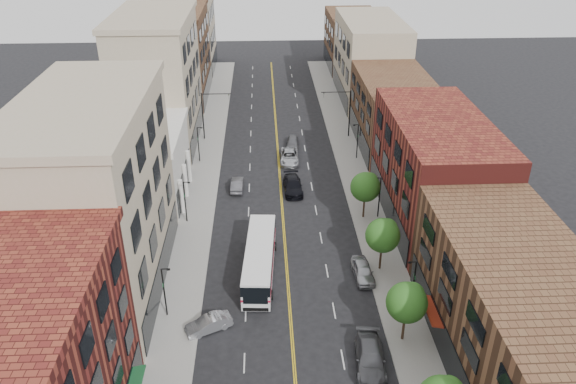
{
  "coord_description": "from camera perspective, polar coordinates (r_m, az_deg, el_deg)",
  "views": [
    {
      "loc": [
        -2.04,
        -31.23,
        33.76
      ],
      "look_at": [
        0.45,
        21.49,
        5.0
      ],
      "focal_mm": 35.0,
      "sensor_mm": 36.0,
      "label": 1
    }
  ],
  "objects": [
    {
      "name": "signal_mast_right",
      "position": [
        85.3,
        5.82,
        8.48
      ],
      "size": [
        4.49,
        0.18,
        7.2
      ],
      "color": "black",
      "rests_on": "sidewalk_right"
    },
    {
      "name": "car_angle_b",
      "position": [
        50.07,
        -8.07,
        -13.13
      ],
      "size": [
        4.29,
        3.03,
        1.34
      ],
      "primitive_type": "imported",
      "rotation": [
        0.0,
        0.0,
        -1.13
      ],
      "color": "#B1B3B9",
      "rests_on": "ground"
    },
    {
      "name": "bldg_r_mid",
      "position": [
        64.68,
        14.71,
        2.17
      ],
      "size": [
        10.0,
        22.0,
        12.0
      ],
      "primitive_type": "cube",
      "color": "#5B1B18",
      "rests_on": "ground"
    },
    {
      "name": "bldg_l_redbrick",
      "position": [
        39.7,
        -25.19,
        -17.25
      ],
      "size": [
        10.0,
        16.0,
        14.0
      ],
      "primitive_type": "cube",
      "color": "#5B1B18",
      "rests_on": "ground"
    },
    {
      "name": "bldg_r_far_b",
      "position": [
        102.63,
        8.3,
        13.18
      ],
      "size": [
        10.0,
        22.0,
        14.0
      ],
      "primitive_type": "cube",
      "color": "tan",
      "rests_on": "ground"
    },
    {
      "name": "bldg_l_far_b",
      "position": [
        103.73,
        -11.22,
        13.4
      ],
      "size": [
        10.0,
        20.0,
        15.0
      ],
      "primitive_type": "cube",
      "color": "brown",
      "rests_on": "ground"
    },
    {
      "name": "sidewalk_right",
      "position": [
        75.27,
        6.79,
        1.79
      ],
      "size": [
        4.0,
        110.0,
        0.15
      ],
      "primitive_type": "cube",
      "color": "gray",
      "rests_on": "ground"
    },
    {
      "name": "bldg_l_far_c",
      "position": [
        120.55,
        -10.22,
        16.79
      ],
      "size": [
        10.0,
        16.0,
        20.0
      ],
      "primitive_type": "cube",
      "color": "tan",
      "rests_on": "ground"
    },
    {
      "name": "signal_mast_left",
      "position": [
        84.81,
        -8.19,
        8.22
      ],
      "size": [
        4.49,
        0.18,
        7.2
      ],
      "color": "black",
      "rests_on": "sidewalk_left"
    },
    {
      "name": "lamp_r_3",
      "position": [
        78.68,
        7.05,
        5.33
      ],
      "size": [
        0.81,
        0.55,
        5.05
      ],
      "color": "black",
      "rests_on": "sidewalk_right"
    },
    {
      "name": "lamp_l_3",
      "position": [
        78.11,
        -9.07,
        5.0
      ],
      "size": [
        0.81,
        0.55,
        5.05
      ],
      "color": "black",
      "rests_on": "sidewalk_left"
    },
    {
      "name": "bldg_r_far_c",
      "position": [
        122.08,
        6.57,
        15.02
      ],
      "size": [
        10.0,
        18.0,
        11.0
      ],
      "primitive_type": "cube",
      "color": "brown",
      "rests_on": "ground"
    },
    {
      "name": "car_parked_mid",
      "position": [
        46.95,
        8.34,
        -16.35
      ],
      "size": [
        2.81,
        5.88,
        1.65
      ],
      "primitive_type": "imported",
      "rotation": [
        0.0,
        0.0,
        -0.09
      ],
      "color": "#47484C",
      "rests_on": "ground"
    },
    {
      "name": "lamp_l_2",
      "position": [
        63.86,
        -10.39,
        -0.75
      ],
      "size": [
        0.81,
        0.55,
        5.05
      ],
      "color": "black",
      "rests_on": "sidewalk_left"
    },
    {
      "name": "tree_r_3",
      "position": [
        63.77,
        7.93,
        0.6
      ],
      "size": [
        3.4,
        3.4,
        5.59
      ],
      "color": "black",
      "rests_on": "sidewalk_right"
    },
    {
      "name": "car_parked_far",
      "position": [
        55.81,
        7.61,
        -7.95
      ],
      "size": [
        2.07,
        4.61,
        1.54
      ],
      "primitive_type": "imported",
      "rotation": [
        0.0,
        0.0,
        0.06
      ],
      "color": "#ACADB4",
      "rests_on": "ground"
    },
    {
      "name": "car_lane_c",
      "position": [
        82.88,
        0.49,
        5.11
      ],
      "size": [
        2.15,
        4.47,
        1.47
      ],
      "primitive_type": "imported",
      "rotation": [
        0.0,
        0.0,
        -0.1
      ],
      "color": "#55565B",
      "rests_on": "ground"
    },
    {
      "name": "bldg_l_far_a",
      "position": [
        84.35,
        -13.03,
        10.79
      ],
      "size": [
        10.0,
        20.0,
        18.0
      ],
      "primitive_type": "cube",
      "color": "tan",
      "rests_on": "ground"
    },
    {
      "name": "car_lane_b",
      "position": [
        78.14,
        0.14,
        3.62
      ],
      "size": [
        2.74,
        5.66,
        1.55
      ],
      "primitive_type": "imported",
      "rotation": [
        0.0,
        0.0,
        -0.03
      ],
      "color": "#B2B4BA",
      "rests_on": "ground"
    },
    {
      "name": "tree_r_2",
      "position": [
        55.32,
        9.68,
        -4.26
      ],
      "size": [
        3.4,
        3.4,
        5.59
      ],
      "color": "black",
      "rests_on": "sidewalk_right"
    },
    {
      "name": "car_lane_behind",
      "position": [
        71.13,
        -5.18,
        0.76
      ],
      "size": [
        1.58,
        4.27,
        1.4
      ],
      "primitive_type": "imported",
      "rotation": [
        0.0,
        0.0,
        3.12
      ],
      "color": "#4A494E",
      "rests_on": "ground"
    },
    {
      "name": "bldg_l_white",
      "position": [
        70.58,
        -14.69,
        2.66
      ],
      "size": [
        10.0,
        14.0,
        8.0
      ],
      "primitive_type": "cube",
      "color": "silver",
      "rests_on": "ground"
    },
    {
      "name": "sidewalk_left",
      "position": [
        74.73,
        -8.53,
        1.46
      ],
      "size": [
        4.0,
        110.0,
        0.15
      ],
      "primitive_type": "cube",
      "color": "gray",
      "rests_on": "ground"
    },
    {
      "name": "lamp_r_2",
      "position": [
        64.55,
        9.24,
        -0.3
      ],
      "size": [
        0.81,
        0.55,
        5.05
      ],
      "color": "black",
      "rests_on": "sidewalk_right"
    },
    {
      "name": "car_lane_a",
      "position": [
        70.33,
        0.49,
        0.65
      ],
      "size": [
        2.49,
        5.63,
        1.61
      ],
      "primitive_type": "imported",
      "rotation": [
        0.0,
        0.0,
        0.04
      ],
      "color": "black",
      "rests_on": "ground"
    },
    {
      "name": "ground",
      "position": [
        46.03,
        0.74,
        -18.58
      ],
      "size": [
        220.0,
        220.0,
        0.0
      ],
      "primitive_type": "plane",
      "color": "black",
      "rests_on": "ground"
    },
    {
      "name": "lamp_l_1",
      "position": [
        50.66,
        -12.44,
        -9.64
      ],
      "size": [
        0.81,
        0.55,
        5.05
      ],
      "color": "black",
      "rests_on": "sidewalk_left"
    },
    {
      "name": "bldg_l_tanoffice",
      "position": [
        52.85,
        -18.81,
        -1.02
      ],
      "size": [
        10.0,
        22.0,
        18.0
      ],
      "primitive_type": "cube",
      "color": "tan",
      "rests_on": "ground"
    },
    {
      "name": "lamp_r_1",
      "position": [
        51.53,
        12.62,
        -8.92
      ],
      "size": [
        0.81,
        0.55,
        5.05
      ],
      "color": "black",
      "rests_on": "sidewalk_right"
    },
    {
      "name": "bldg_r_far_a",
      "position": [
        83.67,
        10.72,
        7.98
      ],
      "size": [
        10.0,
        20.0,
        10.0
      ],
      "primitive_type": "cube",
      "color": "brown",
      "rests_on": "ground"
    },
    {
      "name": "tree_r_1",
      "position": [
        47.48,
        12.06,
        -10.79
      ],
      "size": [
        3.4,
        3.4,
        5.59
      ],
      "color": "black",
      "rests_on": "sidewalk_right"
    },
    {
      "name": "bldg_r_near",
      "position": [
        46.53,
        22.7,
        -12.28
      ],
      "size": [
        10.0,
        26.0,
        10.0
      ],
      "primitive_type": "cube",
      "color": "brown",
      "rests_on": "ground"
    },
    {
      "name": "city_bus",
      "position": [
        55.36,
        -2.9,
        -6.7
      ],
      "size": [
        3.52,
        12.28,
        3.12
      ],
      "rotation": [
        0.0,
        0.0,
        -0.07
      ],
      "color": "white",
      "rests_on": "ground"
    }
  ]
}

